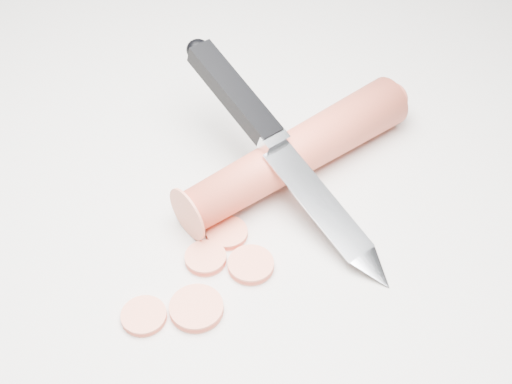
% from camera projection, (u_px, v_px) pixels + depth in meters
% --- Properties ---
extents(ground, '(2.40, 2.40, 0.00)m').
position_uv_depth(ground, '(228.00, 223.00, 0.58)').
color(ground, beige).
rests_on(ground, ground).
extents(carrot, '(0.16, 0.21, 0.04)m').
position_uv_depth(carrot, '(296.00, 153.00, 0.61)').
color(carrot, '#D34730').
rests_on(carrot, ground).
extents(carrot_slice_0, '(0.04, 0.04, 0.01)m').
position_uv_depth(carrot_slice_0, '(251.00, 265.00, 0.55)').
color(carrot_slice_0, '#EA7352').
rests_on(carrot_slice_0, ground).
extents(carrot_slice_1, '(0.03, 0.03, 0.01)m').
position_uv_depth(carrot_slice_1, '(227.00, 233.00, 0.57)').
color(carrot_slice_1, '#EA7352').
rests_on(carrot_slice_1, ground).
extents(carrot_slice_2, '(0.03, 0.03, 0.01)m').
position_uv_depth(carrot_slice_2, '(144.00, 316.00, 0.52)').
color(carrot_slice_2, '#EA7352').
rests_on(carrot_slice_2, ground).
extents(carrot_slice_3, '(0.04, 0.04, 0.01)m').
position_uv_depth(carrot_slice_3, '(196.00, 308.00, 0.52)').
color(carrot_slice_3, '#EA7352').
rests_on(carrot_slice_3, ground).
extents(carrot_slice_4, '(0.03, 0.03, 0.01)m').
position_uv_depth(carrot_slice_4, '(206.00, 258.00, 0.55)').
color(carrot_slice_4, '#EA7352').
rests_on(carrot_slice_4, ground).
extents(kitchen_knife, '(0.23, 0.17, 0.09)m').
position_uv_depth(kitchen_knife, '(285.00, 152.00, 0.57)').
color(kitchen_knife, silver).
rests_on(kitchen_knife, ground).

